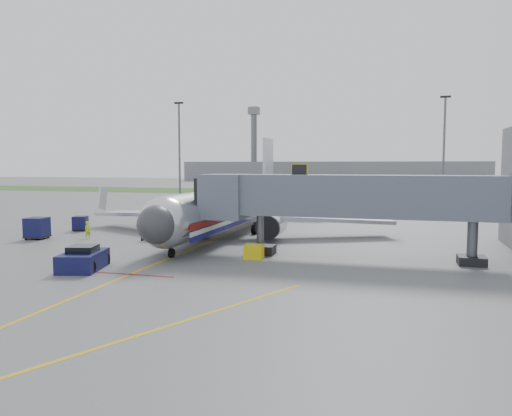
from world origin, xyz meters
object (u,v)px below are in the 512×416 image
(pushback_tug, at_px, (83,259))
(airliner, at_px, (229,207))
(ramp_worker, at_px, (88,230))
(belt_loader, at_px, (191,233))

(pushback_tug, bearing_deg, airliner, 78.84)
(airliner, bearing_deg, pushback_tug, -101.16)
(ramp_worker, bearing_deg, pushback_tug, -113.40)
(belt_loader, distance_m, ramp_worker, 9.51)
(airliner, distance_m, pushback_tug, 19.21)
(airliner, distance_m, ramp_worker, 13.46)
(pushback_tug, distance_m, belt_loader, 15.10)
(airliner, height_order, ramp_worker, airliner)
(ramp_worker, bearing_deg, airliner, -25.94)
(pushback_tug, xyz_separation_m, ramp_worker, (-7.79, 11.99, 0.15))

